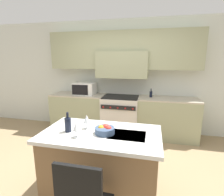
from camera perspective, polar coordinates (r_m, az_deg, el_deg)
ground_plane at (r=2.97m, az=-3.69°, el=-24.35°), size 10.00×10.00×0.00m
back_cabinetry at (r=4.27m, az=3.62°, el=10.09°), size 10.00×0.46×2.70m
back_counter at (r=4.24m, az=2.85°, el=-5.52°), size 3.46×0.62×0.93m
range_stove at (r=4.22m, az=2.79°, el=-5.65°), size 0.84×0.70×0.92m
microwave at (r=4.33m, az=-8.90°, el=3.05°), size 0.51×0.39×0.29m
kitchen_island at (r=2.43m, az=-3.50°, el=-20.66°), size 1.47×0.84×0.89m
wine_bottle at (r=2.27m, az=-14.19°, el=-8.33°), size 0.08×0.08×0.25m
wine_glass_near at (r=2.08m, az=-11.56°, el=-9.19°), size 0.08×0.08×0.19m
wine_glass_far at (r=2.31m, az=-8.26°, el=-6.88°), size 0.08×0.08×0.19m
fruit_bowl at (r=2.17m, az=-2.33°, el=-10.34°), size 0.24×0.24×0.11m
oil_bottle_on_counter at (r=4.08m, az=12.57°, el=1.31°), size 0.06×0.06×0.20m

